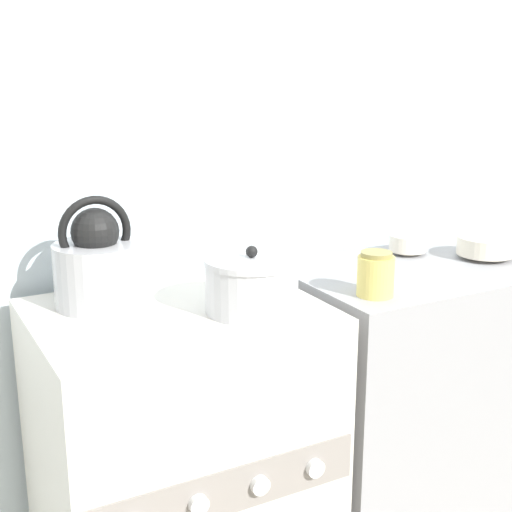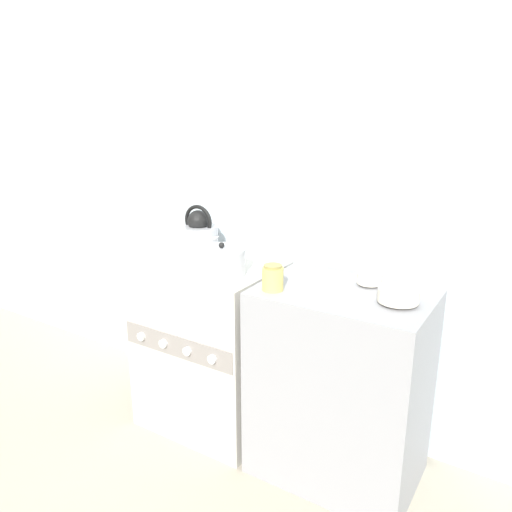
# 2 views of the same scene
# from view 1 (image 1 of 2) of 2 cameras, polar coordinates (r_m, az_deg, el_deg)

# --- Properties ---
(wall_back) EXTENTS (7.00, 0.06, 2.50)m
(wall_back) POSITION_cam_1_polar(r_m,az_deg,el_deg) (1.94, -10.51, 8.72)
(wall_back) COLOR silver
(wall_back) RESTS_ON ground_plane
(stove) EXTENTS (0.68, 0.56, 0.89)m
(stove) POSITION_cam_1_polar(r_m,az_deg,el_deg) (1.91, -5.97, -17.02)
(stove) COLOR beige
(stove) RESTS_ON ground_plane
(counter) EXTENTS (0.73, 0.50, 0.90)m
(counter) POSITION_cam_1_polar(r_m,az_deg,el_deg) (2.23, 12.29, -12.06)
(counter) COLOR #99999E
(counter) RESTS_ON ground_plane
(kettle) EXTENTS (0.25, 0.21, 0.27)m
(kettle) POSITION_cam_1_polar(r_m,az_deg,el_deg) (1.74, -12.54, -0.64)
(kettle) COLOR #B2B2B7
(kettle) RESTS_ON stove
(cooking_pot) EXTENTS (0.22, 0.22, 0.16)m
(cooking_pot) POSITION_cam_1_polar(r_m,az_deg,el_deg) (1.67, -0.35, -2.26)
(cooking_pot) COLOR silver
(cooking_pot) RESTS_ON stove
(enamel_bowl) EXTENTS (0.16, 0.16, 0.06)m
(enamel_bowl) POSITION_cam_1_polar(r_m,az_deg,el_deg) (2.20, 17.86, 0.77)
(enamel_bowl) COLOR beige
(enamel_bowl) RESTS_ON counter
(small_ceramic_bowl) EXTENTS (0.11, 0.11, 0.06)m
(small_ceramic_bowl) POSITION_cam_1_polar(r_m,az_deg,el_deg) (2.19, 12.04, 1.01)
(small_ceramic_bowl) COLOR beige
(small_ceramic_bowl) RESTS_ON counter
(storage_jar) EXTENTS (0.09, 0.09, 0.11)m
(storage_jar) POSITION_cam_1_polar(r_m,az_deg,el_deg) (1.78, 9.55, -1.47)
(storage_jar) COLOR #E0CC66
(storage_jar) RESTS_ON counter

